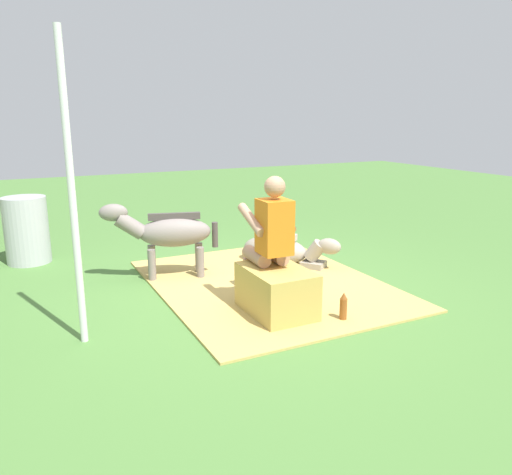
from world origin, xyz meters
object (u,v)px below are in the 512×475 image
at_px(soda_bottle, 343,307).
at_px(hay_bale, 276,292).
at_px(pony_standing, 167,233).
at_px(person_seated, 269,237).
at_px(tent_pole_left, 72,194).
at_px(water_barrel, 27,230).
at_px(pony_lying, 282,250).

bearing_deg(soda_bottle, hay_bale, 48.65).
relative_size(pony_standing, soda_bottle, 4.62).
height_order(hay_bale, pony_standing, pony_standing).
relative_size(hay_bale, person_seated, 0.58).
height_order(soda_bottle, tent_pole_left, tent_pole_left).
height_order(pony_standing, soda_bottle, pony_standing).
distance_m(water_barrel, tent_pole_left, 2.93).
height_order(pony_standing, pony_lying, pony_standing).
bearing_deg(pony_standing, soda_bottle, -151.17).
height_order(pony_lying, tent_pole_left, tent_pole_left).
bearing_deg(person_seated, hay_bale, 178.17).
bearing_deg(soda_bottle, water_barrel, 36.54).
bearing_deg(pony_lying, water_barrel, 61.90).
height_order(hay_bale, pony_lying, hay_bale).
bearing_deg(tent_pole_left, person_seated, -91.73).
bearing_deg(hay_bale, pony_standing, 21.31).
distance_m(hay_bale, person_seated, 0.53).
relative_size(hay_bale, soda_bottle, 2.73).
bearing_deg(water_barrel, hay_bale, -145.59).
relative_size(pony_standing, tent_pole_left, 0.52).
bearing_deg(tent_pole_left, water_barrel, 6.20).
bearing_deg(soda_bottle, person_seated, 39.08).
relative_size(hay_bale, tent_pole_left, 0.31).
xyz_separation_m(hay_bale, tent_pole_left, (0.22, 1.76, 1.04)).
distance_m(soda_bottle, water_barrel, 4.28).
bearing_deg(pony_standing, pony_lying, -94.27).
bearing_deg(pony_lying, pony_standing, 85.73).
height_order(pony_standing, tent_pole_left, tent_pole_left).
relative_size(person_seated, water_barrel, 1.55).
height_order(person_seated, pony_lying, person_seated).
relative_size(pony_lying, tent_pole_left, 0.49).
relative_size(pony_lying, soda_bottle, 4.34).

